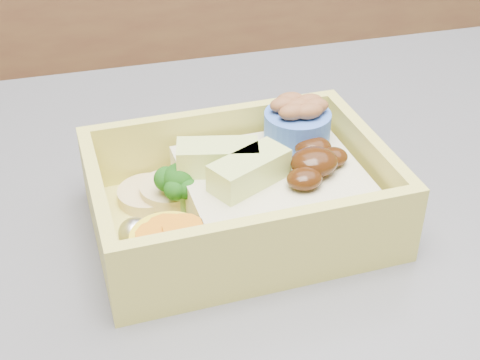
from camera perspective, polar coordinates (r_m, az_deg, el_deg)
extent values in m
cube|color=brown|center=(1.67, -14.77, 6.47)|extent=(3.20, 0.60, 0.90)
cube|color=#D8CE59|center=(0.44, 0.00, -3.45)|extent=(0.19, 0.14, 0.01)
cube|color=#D8CE59|center=(0.48, -2.29, 3.56)|extent=(0.19, 0.01, 0.05)
cube|color=#D8CE59|center=(0.38, 2.89, -5.79)|extent=(0.19, 0.01, 0.05)
cube|color=#D8CE59|center=(0.46, 10.74, 1.36)|extent=(0.01, 0.12, 0.05)
cube|color=#D8CE59|center=(0.41, -11.89, -2.69)|extent=(0.01, 0.12, 0.05)
cube|color=#BDB286|center=(0.44, 2.85, -0.96)|extent=(0.12, 0.11, 0.03)
ellipsoid|color=#331707|center=(0.43, 6.34, 1.53)|extent=(0.03, 0.03, 0.02)
ellipsoid|color=#331707|center=(0.44, 6.26, 2.74)|extent=(0.03, 0.02, 0.01)
ellipsoid|color=#331707|center=(0.41, 5.53, 0.12)|extent=(0.02, 0.02, 0.01)
ellipsoid|color=#331707|center=(0.44, 7.88, 1.96)|extent=(0.02, 0.02, 0.01)
cube|color=#D1E779|center=(0.41, 0.81, 0.82)|extent=(0.06, 0.04, 0.02)
cube|color=#D1E779|center=(0.43, -1.92, 1.96)|extent=(0.06, 0.03, 0.02)
cylinder|color=#76A85A|center=(0.44, -5.10, -1.91)|extent=(0.01, 0.01, 0.02)
sphere|color=#185212|center=(0.43, -5.22, 0.11)|extent=(0.02, 0.02, 0.02)
sphere|color=#185212|center=(0.44, -4.27, 0.36)|extent=(0.02, 0.02, 0.02)
sphere|color=#185212|center=(0.43, -6.30, 0.08)|extent=(0.02, 0.02, 0.02)
sphere|color=#185212|center=(0.43, -4.57, -0.69)|extent=(0.01, 0.01, 0.01)
sphere|color=#185212|center=(0.43, -5.56, -0.79)|extent=(0.01, 0.01, 0.01)
sphere|color=#185212|center=(0.44, -5.48, 0.42)|extent=(0.01, 0.01, 0.01)
cylinder|color=yellow|center=(0.40, -6.08, -5.80)|extent=(0.05, 0.05, 0.02)
cylinder|color=orange|center=(0.40, -6.28, -4.14)|extent=(0.02, 0.02, 0.00)
cylinder|color=orange|center=(0.39, -7.12, -4.73)|extent=(0.02, 0.02, 0.00)
cylinder|color=orange|center=(0.39, -4.85, -4.16)|extent=(0.02, 0.02, 0.00)
cylinder|color=tan|center=(0.46, -7.83, -1.25)|extent=(0.04, 0.04, 0.01)
cylinder|color=tan|center=(0.45, -5.92, -0.83)|extent=(0.04, 0.04, 0.01)
ellipsoid|color=silver|center=(0.47, -4.06, 0.60)|extent=(0.02, 0.02, 0.02)
ellipsoid|color=silver|center=(0.42, -8.94, -4.50)|extent=(0.02, 0.02, 0.02)
cylinder|color=#3E6AD4|center=(0.46, 4.90, 4.56)|extent=(0.05, 0.05, 0.02)
ellipsoid|color=brown|center=(0.45, 5.00, 6.28)|extent=(0.02, 0.01, 0.01)
ellipsoid|color=brown|center=(0.46, 5.89, 6.67)|extent=(0.02, 0.01, 0.01)
ellipsoid|color=brown|center=(0.46, 3.77, 6.44)|extent=(0.02, 0.01, 0.01)
ellipsoid|color=brown|center=(0.45, 5.89, 5.87)|extent=(0.02, 0.01, 0.01)
ellipsoid|color=brown|center=(0.45, 4.55, 5.82)|extent=(0.02, 0.01, 0.01)
ellipsoid|color=brown|center=(0.45, 6.37, 6.28)|extent=(0.02, 0.01, 0.01)
ellipsoid|color=brown|center=(0.46, 4.28, 6.83)|extent=(0.02, 0.01, 0.01)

